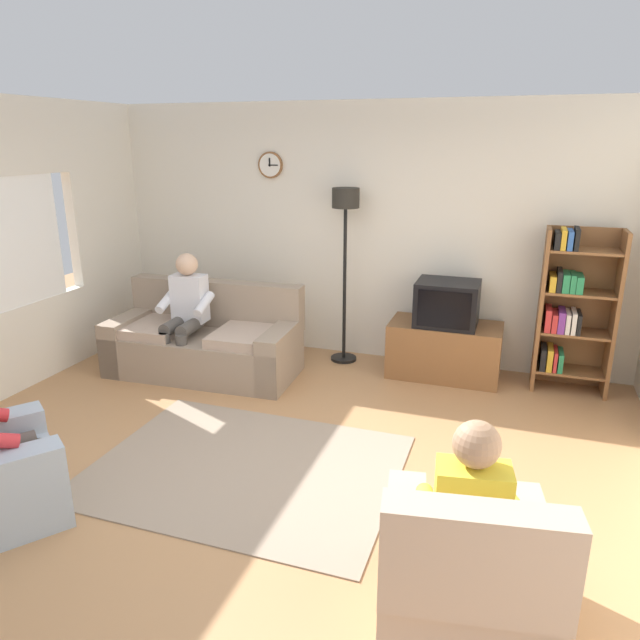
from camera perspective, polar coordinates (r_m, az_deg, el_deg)
The scene contains 11 objects.
ground_plane at distance 4.41m, azimuth -5.43°, elevation -14.53°, with size 12.00×12.00×0.00m, color #B27F51.
back_wall_assembly at distance 6.34m, azimuth 4.18°, elevation 8.46°, with size 6.20×0.17×2.70m.
couch at distance 6.11m, azimuth -11.15°, elevation -2.21°, with size 1.94×0.97×0.90m.
tv_stand at distance 6.04m, azimuth 12.05°, elevation -2.88°, with size 1.10×0.56×0.55m.
tv at distance 5.86m, azimuth 12.32°, elevation 1.60°, with size 0.60×0.49×0.44m.
bookshelf at distance 5.94m, azimuth 23.33°, elevation 1.05°, with size 0.68×0.36×1.56m.
floor_lamp at distance 6.05m, azimuth 2.49°, elevation 9.02°, with size 0.28×0.28×1.85m.
armchair_near_bookshelf at distance 3.17m, azimuth 13.99°, elevation -23.19°, with size 0.93×1.00×0.90m.
area_rug at distance 4.46m, azimuth -7.29°, elevation -14.13°, with size 2.20×1.70×0.01m, color gray.
person_on_couch at distance 5.98m, azimuth -13.06°, elevation 1.10°, with size 0.53×0.55×1.24m.
person_in_right_armchair at distance 3.05m, azimuth 14.33°, elevation -17.58°, with size 0.56×0.58×1.12m.
Camera 1 is at (1.59, -3.40, 2.32)m, focal length 32.72 mm.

